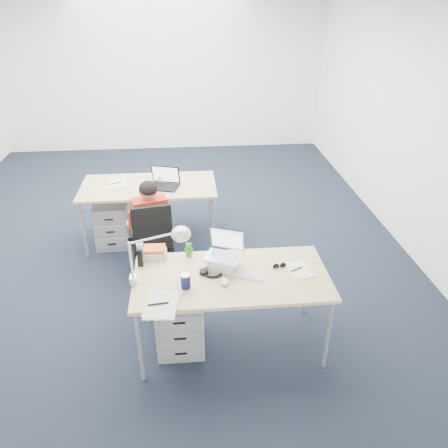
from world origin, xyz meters
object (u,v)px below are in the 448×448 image
object	(u,v)px
desk_lamp	(150,255)
dark_laptop	(163,178)
desk_far	(149,189)
drawer_pedestal_far	(113,222)
drawer_pedestal_near	(180,318)
can_koozie	(186,281)
office_chair	(154,258)
water_bottle	(140,251)
far_cup	(160,179)
wireless_keyboard	(247,275)
headphones	(213,271)
book_stack	(155,252)
bear_figurine	(189,249)
sunglasses	(280,266)
computer_mouse	(224,281)
desk_near	(231,280)
cordless_phone	(140,258)
seated_person	(149,226)
silver_laptop	(223,253)

from	to	relation	value
desk_lamp	dark_laptop	world-z (taller)	desk_lamp
desk_far	drawer_pedestal_far	world-z (taller)	desk_far
drawer_pedestal_near	can_koozie	world-z (taller)	can_koozie
office_chair	water_bottle	distance (m)	0.95
far_cup	drawer_pedestal_near	bearing A→B (deg)	-83.77
drawer_pedestal_far	far_cup	distance (m)	0.79
desk_far	dark_laptop	world-z (taller)	dark_laptop
office_chair	wireless_keyboard	world-z (taller)	office_chair
headphones	book_stack	xyz separation A→B (m)	(-0.48, 0.30, 0.03)
bear_figurine	office_chair	bearing A→B (deg)	102.45
drawer_pedestal_near	can_koozie	distance (m)	0.55
desk_lamp	wireless_keyboard	bearing A→B (deg)	26.45
headphones	can_koozie	world-z (taller)	can_koozie
sunglasses	water_bottle	bearing A→B (deg)	160.63
drawer_pedestal_near	computer_mouse	bearing A→B (deg)	-21.23
headphones	book_stack	bearing A→B (deg)	143.55
drawer_pedestal_near	computer_mouse	distance (m)	0.62
computer_mouse	can_koozie	size ratio (longest dim) A/B	0.87
desk_far	book_stack	distance (m)	1.60
desk_near	computer_mouse	world-z (taller)	computer_mouse
far_cup	cordless_phone	bearing A→B (deg)	-93.06
computer_mouse	water_bottle	size ratio (longest dim) A/B	0.54
drawer_pedestal_near	headphones	distance (m)	0.56
desk_near	far_cup	distance (m)	2.11
water_bottle	desk_lamp	world-z (taller)	desk_lamp
office_chair	far_cup	distance (m)	1.08
office_chair	dark_laptop	bearing A→B (deg)	72.86
desk_near	headphones	world-z (taller)	headphones
drawer_pedestal_far	far_cup	world-z (taller)	far_cup
far_cup	book_stack	bearing A→B (deg)	-89.29
wireless_keyboard	sunglasses	distance (m)	0.30
water_bottle	far_cup	xyz separation A→B (m)	(0.10, 1.72, -0.06)
wireless_keyboard	book_stack	xyz separation A→B (m)	(-0.76, 0.36, 0.04)
seated_person	computer_mouse	bearing A→B (deg)	-79.76
headphones	dark_laptop	world-z (taller)	dark_laptop
seated_person	sunglasses	xyz separation A→B (m)	(1.17, -1.12, 0.17)
office_chair	computer_mouse	bearing A→B (deg)	-69.98
drawer_pedestal_far	sunglasses	distance (m)	2.51
desk_near	sunglasses	world-z (taller)	sunglasses
computer_mouse	book_stack	size ratio (longest dim) A/B	0.54
desk_far	bear_figurine	world-z (taller)	bear_figurine
desk_far	silver_laptop	xyz separation A→B (m)	(0.74, -1.83, 0.20)
wireless_keyboard	can_koozie	distance (m)	0.52
drawer_pedestal_far	cordless_phone	bearing A→B (deg)	-73.38
sunglasses	book_stack	bearing A→B (deg)	156.08
desk_near	sunglasses	bearing A→B (deg)	11.31
can_koozie	desk_lamp	distance (m)	0.34
seated_person	wireless_keyboard	distance (m)	1.51
desk_near	far_cup	bearing A→B (deg)	108.08
drawer_pedestal_near	bear_figurine	xyz separation A→B (m)	(0.10, 0.29, 0.52)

